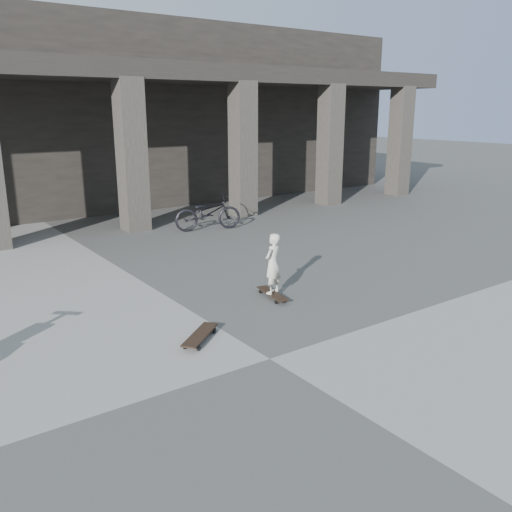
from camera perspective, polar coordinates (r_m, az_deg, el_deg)
ground at (r=7.34m, az=1.47°, el=-10.77°), size 90.00×90.00×0.00m
colonnade at (r=19.44m, az=-24.42°, el=13.43°), size 28.00×8.82×6.00m
longboard at (r=9.54m, az=1.75°, el=-4.01°), size 0.35×0.90×0.09m
skateboard_spare at (r=7.87m, az=-5.91°, el=-8.32°), size 0.84×0.73×0.11m
child at (r=9.38m, az=1.78°, el=-0.82°), size 0.46×0.39×1.07m
bicycle at (r=14.81m, az=-5.09°, el=4.56°), size 1.93×1.09×0.96m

